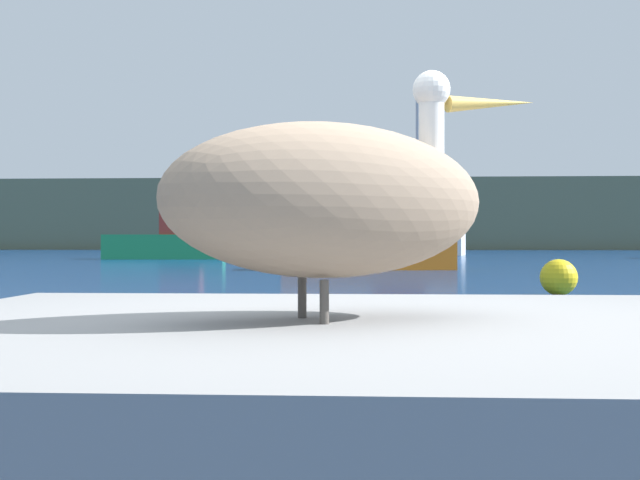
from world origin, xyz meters
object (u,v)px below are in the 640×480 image
Objects in this scene: pelican at (331,199)px; mooring_buoy at (559,277)px; fishing_boat_green at (169,240)px; fishing_boat_orange at (374,241)px; fishing_boat_white at (402,235)px.

pelican is 2.48× the size of mooring_buoy.
fishing_boat_green is 1.04× the size of fishing_boat_orange.
pelican is at bearing 102.79° from fishing_boat_white.
fishing_boat_orange is 0.79× the size of fishing_boat_white.
pelican is at bearing -79.07° from fishing_boat_green.
fishing_boat_green reaches higher than mooring_buoy.
fishing_boat_green is 15.19m from fishing_boat_white.
pelican is at bearing -109.98° from mooring_buoy.
pelican is at bearing -99.49° from fishing_boat_orange.
fishing_boat_orange is 10.22m from mooring_buoy.
pelican is 18.75m from fishing_boat_orange.
fishing_boat_green is at bearing 80.31° from pelican.
pelican is 0.25× the size of fishing_boat_green.
fishing_boat_orange reaches higher than pelican.
pelican reaches higher than mooring_buoy.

